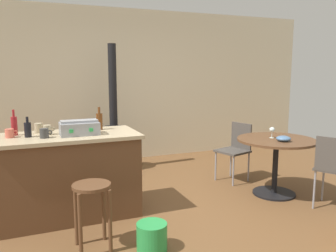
# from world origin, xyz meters

# --- Properties ---
(ground_plane) EXTENTS (8.80, 8.80, 0.00)m
(ground_plane) POSITION_xyz_m (0.00, 0.00, 0.00)
(ground_plane) COLOR brown
(back_wall) EXTENTS (8.00, 0.10, 2.70)m
(back_wall) POSITION_xyz_m (0.00, 2.73, 1.35)
(back_wall) COLOR beige
(back_wall) RESTS_ON ground_plane
(kitchen_island) EXTENTS (1.53, 0.76, 0.93)m
(kitchen_island) POSITION_xyz_m (-1.03, 0.47, 0.47)
(kitchen_island) COLOR brown
(kitchen_island) RESTS_ON ground_plane
(wooden_stool) EXTENTS (0.35, 0.35, 0.62)m
(wooden_stool) POSITION_xyz_m (-0.94, -0.38, 0.46)
(wooden_stool) COLOR brown
(wooden_stool) RESTS_ON ground_plane
(dining_table) EXTENTS (1.01, 1.01, 0.75)m
(dining_table) POSITION_xyz_m (1.54, 0.14, 0.57)
(dining_table) COLOR black
(dining_table) RESTS_ON ground_plane
(folding_chair_near) EXTENTS (0.54, 0.54, 0.88)m
(folding_chair_near) POSITION_xyz_m (1.82, -0.54, 0.53)
(folding_chair_near) COLOR #47423D
(folding_chair_near) RESTS_ON ground_plane
(folding_chair_far) EXTENTS (0.50, 0.50, 0.85)m
(folding_chair_far) POSITION_xyz_m (1.40, 0.86, 0.50)
(folding_chair_far) COLOR #47423D
(folding_chair_far) RESTS_ON ground_plane
(wood_stove) EXTENTS (0.44, 0.45, 2.04)m
(wood_stove) POSITION_xyz_m (-0.13, 2.10, 0.51)
(wood_stove) COLOR black
(wood_stove) RESTS_ON ground_plane
(toolbox) EXTENTS (0.41, 0.27, 0.16)m
(toolbox) POSITION_xyz_m (-0.92, 0.40, 1.01)
(toolbox) COLOR gray
(toolbox) RESTS_ON kitchen_island
(bottle_0) EXTENTS (0.06, 0.06, 0.28)m
(bottle_0) POSITION_xyz_m (-1.57, 0.63, 1.04)
(bottle_0) COLOR maroon
(bottle_0) RESTS_ON kitchen_island
(bottle_1) EXTENTS (0.07, 0.07, 0.22)m
(bottle_1) POSITION_xyz_m (-1.44, 0.47, 1.02)
(bottle_1) COLOR black
(bottle_1) RESTS_ON kitchen_island
(bottle_2) EXTENTS (0.07, 0.07, 0.27)m
(bottle_2) POSITION_xyz_m (-0.65, 0.65, 1.04)
(bottle_2) COLOR #603314
(bottle_2) RESTS_ON kitchen_island
(cup_0) EXTENTS (0.13, 0.09, 0.11)m
(cup_0) POSITION_xyz_m (-1.32, 0.70, 0.99)
(cup_0) COLOR tan
(cup_0) RESTS_ON kitchen_island
(cup_1) EXTENTS (0.13, 0.09, 0.10)m
(cup_1) POSITION_xyz_m (-1.28, 0.35, 0.98)
(cup_1) COLOR #383838
(cup_1) RESTS_ON kitchen_island
(cup_2) EXTENTS (0.12, 0.09, 0.09)m
(cup_2) POSITION_xyz_m (-1.61, 0.51, 0.98)
(cup_2) COLOR #DB6651
(cup_2) RESTS_ON kitchen_island
(cup_3) EXTENTS (0.12, 0.09, 0.09)m
(cup_3) POSITION_xyz_m (-0.80, 0.69, 0.98)
(cup_3) COLOR #DB6651
(cup_3) RESTS_ON kitchen_island
(cup_4) EXTENTS (0.12, 0.08, 0.11)m
(cup_4) POSITION_xyz_m (-1.24, 0.53, 0.99)
(cup_4) COLOR tan
(cup_4) RESTS_ON kitchen_island
(wine_glass) EXTENTS (0.07, 0.07, 0.14)m
(wine_glass) POSITION_xyz_m (1.53, 0.22, 0.85)
(wine_glass) COLOR silver
(wine_glass) RESTS_ON dining_table
(serving_bowl) EXTENTS (0.18, 0.18, 0.07)m
(serving_bowl) POSITION_xyz_m (1.52, -0.02, 0.78)
(serving_bowl) COLOR #4C7099
(serving_bowl) RESTS_ON dining_table
(plastic_bucket) EXTENTS (0.28, 0.28, 0.26)m
(plastic_bucket) POSITION_xyz_m (-0.45, -0.61, 0.13)
(plastic_bucket) COLOR green
(plastic_bucket) RESTS_ON ground_plane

